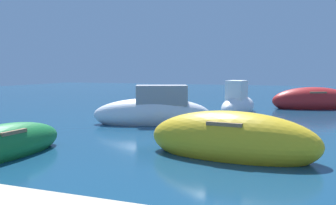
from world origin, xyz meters
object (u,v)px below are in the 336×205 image
Objects in this scene: moored_boat_7 at (1,146)px; moored_boat_9 at (231,140)px; moored_boat_4 at (238,104)px; moored_boat_6 at (154,112)px; moored_boat_2 at (313,101)px.

moored_boat_7 is 0.89× the size of moored_boat_9.
moored_boat_9 is at bearing -66.11° from moored_boat_7.
moored_boat_4 is 0.77× the size of moored_boat_6.
moored_boat_2 is 9.40m from moored_boat_6.
moored_boat_4 is 8.41m from moored_boat_9.
moored_boat_2 reaches higher than moored_boat_7.
moored_boat_6 is at bearing -148.25° from moored_boat_2.
moored_boat_6 reaches higher than moored_boat_9.
moored_boat_4 reaches higher than moored_boat_7.
moored_boat_7 is (-1.17, -5.99, -0.17)m from moored_boat_6.
moored_boat_9 reaches higher than moored_boat_7.
moored_boat_4 is at bearing -16.71° from moored_boat_7.
moored_boat_2 is 1.29× the size of moored_boat_4.
moored_boat_6 is (-5.45, -7.65, 0.05)m from moored_boat_2.
moored_boat_9 is (-1.81, -11.71, -0.01)m from moored_boat_2.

